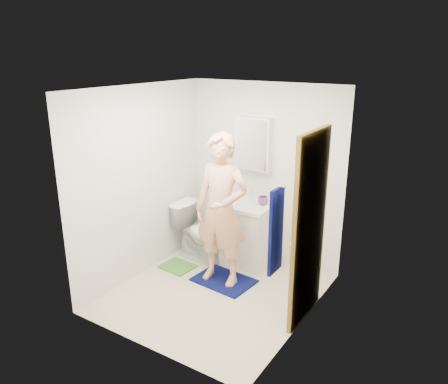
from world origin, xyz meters
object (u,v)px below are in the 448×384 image
(toilet, at_px, (201,232))
(man, at_px, (221,210))
(soap_dispenser, at_px, (223,193))
(vanity_cabinet, at_px, (243,234))
(towel, at_px, (276,231))
(medicine_cabinet, at_px, (253,144))
(toothbrush_cup, at_px, (263,201))

(toilet, xyz_separation_m, man, (0.59, -0.40, 0.56))
(toilet, xyz_separation_m, soap_dispenser, (0.23, 0.21, 0.55))
(vanity_cabinet, relative_size, toilet, 1.02)
(vanity_cabinet, bearing_deg, man, -84.71)
(towel, distance_m, toilet, 2.28)
(medicine_cabinet, xyz_separation_m, toothbrush_cup, (0.25, -0.16, -0.70))
(soap_dispenser, bearing_deg, vanity_cabinet, 7.98)
(towel, height_order, man, man)
(medicine_cabinet, relative_size, towel, 0.87)
(toothbrush_cup, xyz_separation_m, man, (-0.19, -0.71, 0.05))
(vanity_cabinet, distance_m, soap_dispenser, 0.62)
(vanity_cabinet, distance_m, toilet, 0.59)
(vanity_cabinet, distance_m, towel, 2.08)
(vanity_cabinet, bearing_deg, toothbrush_cup, 14.46)
(medicine_cabinet, xyz_separation_m, toilet, (-0.53, -0.47, -1.21))
(medicine_cabinet, distance_m, toothbrush_cup, 0.76)
(man, bearing_deg, toilet, 142.51)
(toothbrush_cup, height_order, man, man)
(medicine_cabinet, relative_size, man, 0.37)
(medicine_cabinet, bearing_deg, vanity_cabinet, -90.00)
(vanity_cabinet, relative_size, medicine_cabinet, 1.14)
(vanity_cabinet, relative_size, towel, 1.00)
(toothbrush_cup, bearing_deg, soap_dispenser, -169.04)
(towel, xyz_separation_m, toilet, (-1.71, 1.24, -0.86))
(soap_dispenser, distance_m, toothbrush_cup, 0.56)
(toothbrush_cup, bearing_deg, toilet, -158.22)
(towel, bearing_deg, soap_dispenser, 135.73)
(medicine_cabinet, bearing_deg, man, -86.07)
(medicine_cabinet, bearing_deg, toilet, -138.33)
(medicine_cabinet, relative_size, toothbrush_cup, 5.13)
(soap_dispenser, bearing_deg, toilet, -138.34)
(vanity_cabinet, relative_size, toothbrush_cup, 5.86)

